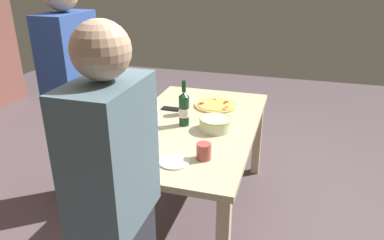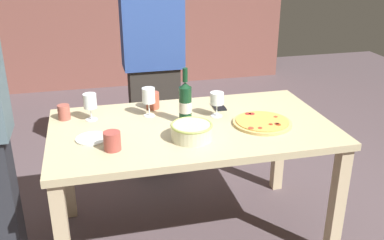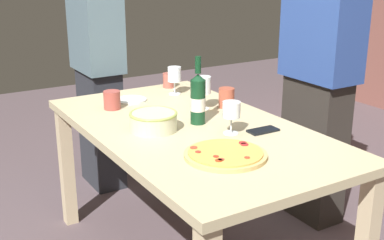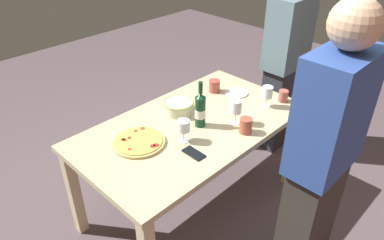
% 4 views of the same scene
% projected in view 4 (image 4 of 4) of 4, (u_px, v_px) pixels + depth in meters
% --- Properties ---
extents(ground_plane, '(8.00, 8.00, 0.00)m').
position_uv_depth(ground_plane, '(192.00, 203.00, 2.87)').
color(ground_plane, '#58494E').
extents(dining_table, '(1.60, 0.90, 0.75)m').
position_uv_depth(dining_table, '(192.00, 135.00, 2.51)').
color(dining_table, '#C5B589').
rests_on(dining_table, ground).
extents(pizza, '(0.34, 0.34, 0.03)m').
position_uv_depth(pizza, '(139.00, 142.00, 2.27)').
color(pizza, tan).
rests_on(pizza, dining_table).
extents(serving_bowl, '(0.22, 0.22, 0.09)m').
position_uv_depth(serving_bowl, '(179.00, 106.00, 2.57)').
color(serving_bowl, beige).
rests_on(serving_bowl, dining_table).
extents(wine_bottle, '(0.07, 0.07, 0.33)m').
position_uv_depth(wine_bottle, '(200.00, 110.00, 2.39)').
color(wine_bottle, '#123A20').
rests_on(wine_bottle, dining_table).
extents(wine_glass_near_pizza, '(0.08, 0.08, 0.16)m').
position_uv_depth(wine_glass_near_pizza, '(267.00, 93.00, 2.61)').
color(wine_glass_near_pizza, white).
rests_on(wine_glass_near_pizza, dining_table).
extents(wine_glass_by_bottle, '(0.08, 0.08, 0.15)m').
position_uv_depth(wine_glass_by_bottle, '(184.00, 127.00, 2.24)').
color(wine_glass_by_bottle, white).
rests_on(wine_glass_by_bottle, dining_table).
extents(wine_glass_far_left, '(0.08, 0.08, 0.17)m').
position_uv_depth(wine_glass_far_left, '(236.00, 108.00, 2.41)').
color(wine_glass_far_left, white).
rests_on(wine_glass_far_left, dining_table).
extents(cup_amber, '(0.09, 0.09, 0.10)m').
position_uv_depth(cup_amber, '(214.00, 86.00, 2.84)').
color(cup_amber, '#A6473E').
rests_on(cup_amber, dining_table).
extents(cup_ceramic, '(0.07, 0.07, 0.09)m').
position_uv_depth(cup_ceramic, '(283.00, 96.00, 2.71)').
color(cup_ceramic, '#A75448').
rests_on(cup_ceramic, dining_table).
extents(cup_spare, '(0.08, 0.08, 0.10)m').
position_uv_depth(cup_spare, '(246.00, 126.00, 2.35)').
color(cup_spare, '#AB4E38').
rests_on(cup_spare, dining_table).
extents(side_plate, '(0.18, 0.18, 0.01)m').
position_uv_depth(side_plate, '(236.00, 93.00, 2.84)').
color(side_plate, white).
rests_on(side_plate, dining_table).
extents(cell_phone, '(0.07, 0.15, 0.01)m').
position_uv_depth(cell_phone, '(194.00, 153.00, 2.18)').
color(cell_phone, black).
rests_on(cell_phone, dining_table).
extents(person_host, '(0.44, 0.24, 1.74)m').
position_uv_depth(person_host, '(322.00, 161.00, 1.91)').
color(person_host, '#302C27').
rests_on(person_host, ground).
extents(person_guest_left, '(0.41, 0.24, 1.63)m').
position_uv_depth(person_guest_left, '(285.00, 64.00, 3.14)').
color(person_guest_left, '#2A2D33').
rests_on(person_guest_left, ground).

